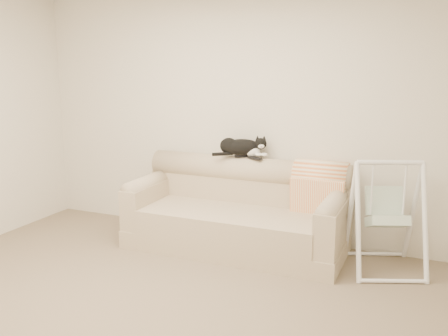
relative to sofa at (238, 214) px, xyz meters
name	(u,v)px	position (x,y,z in m)	size (l,w,h in m)	color
ground_plane	(153,316)	(-0.05, -1.62, -0.35)	(5.00, 5.00, 0.00)	brown
room_shell	(147,113)	(-0.05, -1.62, 1.18)	(5.04, 4.04, 2.60)	beige
sofa	(238,214)	(0.00, 0.00, 0.00)	(2.20, 0.93, 0.90)	tan
remote_a	(243,156)	(-0.04, 0.25, 0.56)	(0.18, 0.14, 0.03)	black
remote_b	(255,158)	(0.11, 0.20, 0.56)	(0.17, 0.11, 0.02)	black
tuxedo_cat	(242,147)	(-0.05, 0.24, 0.65)	(0.56, 0.36, 0.23)	black
throw_blanket	(321,181)	(0.79, 0.23, 0.37)	(0.53, 0.38, 0.58)	orange
baby_swing	(386,215)	(1.45, -0.01, 0.16)	(0.83, 0.85, 1.03)	white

